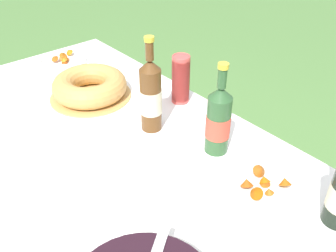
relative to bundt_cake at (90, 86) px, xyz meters
The scene contains 8 objects.
garden_table 0.40m from the bundt_cake, 25.69° to the right, with size 1.79×1.04×0.74m.
tablecloth 0.39m from the bundt_cake, 25.69° to the right, with size 1.80×1.05×0.10m.
bundt_cake is the anchor object (origin of this frame).
cup_stack 0.38m from the bundt_cake, 44.00° to the left, with size 0.07×0.07×0.20m.
cider_bottle_green 0.62m from the bundt_cake, 13.07° to the left, with size 0.08×0.08×0.32m.
cider_bottle_amber 0.36m from the bundt_cake, ahead, with size 0.08×0.08×0.35m.
snack_plate_near 0.83m from the bundt_cake, ahead, with size 0.24×0.24×0.06m.
snack_plate_left 0.39m from the bundt_cake, 169.56° to the left, with size 0.23×0.23×0.06m.
Camera 1 is at (0.91, -0.47, 1.54)m, focal length 40.00 mm.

